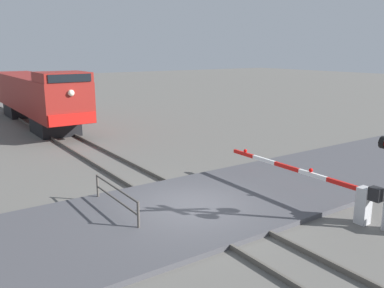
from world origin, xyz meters
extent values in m
plane|color=#605E59|center=(0.00, 0.00, 0.00)|extent=(160.00, 160.00, 0.00)
cube|color=#59544C|center=(-0.72, 0.00, 0.07)|extent=(0.08, 80.00, 0.15)
cube|color=#59544C|center=(0.72, 0.00, 0.07)|extent=(0.08, 80.00, 0.15)
cube|color=#47474C|center=(0.00, 0.00, 0.08)|extent=(36.00, 5.64, 0.15)
cube|color=black|center=(0.00, 15.23, 0.53)|extent=(2.36, 3.20, 1.05)
cube|color=black|center=(0.00, 23.82, 0.53)|extent=(2.36, 3.20, 1.05)
cube|color=maroon|center=(0.00, 19.53, 2.21)|extent=(2.77, 15.61, 2.33)
cube|color=maroon|center=(0.00, 13.07, 3.65)|extent=(2.72, 2.71, 0.54)
cube|color=black|center=(0.00, 11.69, 3.65)|extent=(2.36, 0.06, 0.44)
cube|color=red|center=(0.00, 11.68, 1.40)|extent=(2.64, 0.08, 0.64)
sphere|color=#F2EACC|center=(0.00, 11.67, 2.85)|extent=(0.36, 0.36, 0.36)
cylinder|color=black|center=(3.28, -4.41, 2.68)|extent=(0.34, 0.14, 0.34)
cube|color=silver|center=(3.62, -3.80, 0.57)|extent=(0.36, 0.36, 1.14)
cube|color=black|center=(3.62, -4.15, 1.04)|extent=(0.28, 0.36, 0.40)
cube|color=red|center=(3.62, -3.02, 1.04)|extent=(0.10, 1.15, 0.14)
cube|color=white|center=(3.62, -1.87, 1.04)|extent=(0.10, 1.15, 0.14)
cube|color=red|center=(3.62, -0.71, 1.04)|extent=(0.10, 1.15, 0.14)
cube|color=white|center=(3.62, 0.44, 1.04)|extent=(0.10, 1.15, 0.14)
cube|color=red|center=(3.62, 1.60, 1.04)|extent=(0.10, 1.15, 0.14)
sphere|color=red|center=(3.62, -1.78, 1.18)|extent=(0.14, 0.14, 0.14)
sphere|color=red|center=(3.62, 1.51, 1.18)|extent=(0.14, 0.14, 0.14)
cylinder|color=#4C4742|center=(-2.25, -0.52, 0.47)|extent=(0.08, 0.08, 0.95)
cylinder|color=#4C4742|center=(-2.25, 2.54, 0.47)|extent=(0.08, 0.08, 0.95)
cylinder|color=#4C4742|center=(-2.25, 1.01, 0.91)|extent=(0.06, 3.06, 0.06)
cylinder|color=#4C4742|center=(-2.25, 1.01, 0.52)|extent=(0.06, 3.06, 0.06)
camera|label=1|loc=(-7.12, -10.31, 5.12)|focal=38.00mm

